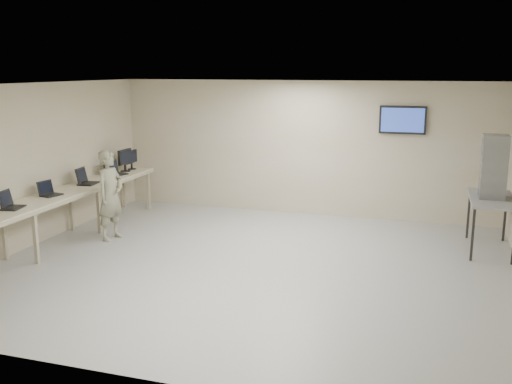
% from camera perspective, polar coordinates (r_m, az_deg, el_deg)
% --- Properties ---
extents(room, '(8.01, 7.01, 2.81)m').
position_cam_1_polar(room, '(8.70, -0.07, 1.47)').
color(room, '#949494').
rests_on(room, ground).
extents(workbench, '(0.76, 6.00, 0.90)m').
position_cam_1_polar(workbench, '(10.42, -19.54, -0.71)').
color(workbench, beige).
rests_on(workbench, ground).
extents(laptop_1, '(0.36, 0.40, 0.28)m').
position_cam_1_polar(laptop_1, '(9.69, -23.41, -1.08)').
color(laptop_1, black).
rests_on(laptop_1, workbench).
extents(laptop_2, '(0.33, 0.37, 0.26)m').
position_cam_1_polar(laptop_2, '(10.40, -20.01, 0.02)').
color(laptop_2, black).
rests_on(laptop_2, workbench).
extents(laptop_3, '(0.37, 0.43, 0.31)m').
position_cam_1_polar(laptop_3, '(11.22, -16.69, 1.17)').
color(laptop_3, black).
rests_on(laptop_3, workbench).
extents(laptop_4, '(0.42, 0.45, 0.30)m').
position_cam_1_polar(laptop_4, '(12.02, -13.99, 2.03)').
color(laptop_4, black).
rests_on(laptop_4, workbench).
extents(monitor_near, '(0.21, 0.48, 0.47)m').
position_cam_1_polar(monitor_near, '(12.35, -12.98, 3.32)').
color(monitor_near, black).
rests_on(monitor_near, workbench).
extents(monitor_far, '(0.18, 0.41, 0.41)m').
position_cam_1_polar(monitor_far, '(12.59, -12.35, 3.35)').
color(monitor_far, black).
rests_on(monitor_far, workbench).
extents(soldier, '(0.48, 0.65, 1.63)m').
position_cam_1_polar(soldier, '(10.54, -14.36, -0.32)').
color(soldier, gray).
rests_on(soldier, ground).
extents(side_table, '(0.71, 1.53, 0.92)m').
position_cam_1_polar(side_table, '(10.34, 22.52, -0.93)').
color(side_table, gray).
rests_on(side_table, ground).
extents(storage_bins, '(0.40, 0.45, 1.06)m').
position_cam_1_polar(storage_bins, '(10.23, 22.68, 2.36)').
color(storage_bins, gray).
rests_on(storage_bins, side_table).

